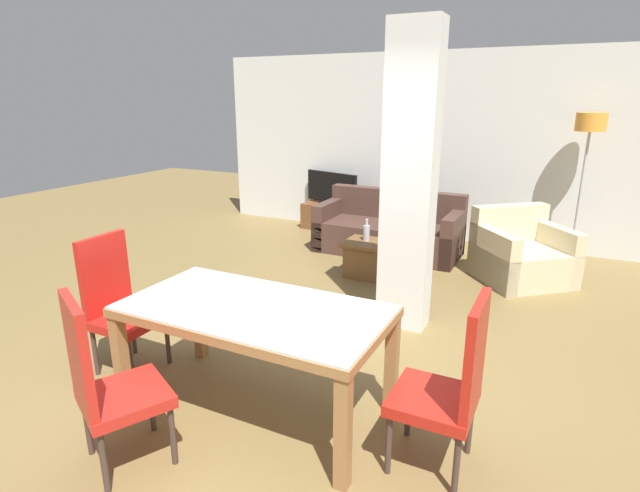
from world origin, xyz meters
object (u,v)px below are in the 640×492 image
sofa (389,232)px  dining_table (255,328)px  tv_stand (331,217)px  armchair (521,256)px  dining_chair_head_right (451,383)px  bottle (366,232)px  dining_chair_near_left (106,381)px  tv_screen (332,189)px  coffee_table (371,259)px  dining_chair_head_left (118,302)px  floor_lamp (589,137)px

sofa → dining_table: bearing=95.7°
tv_stand → armchair: bearing=-20.8°
dining_chair_head_right → bottle: dining_chair_head_right is taller
dining_chair_near_left → tv_screen: 5.60m
tv_screen → coffee_table: bearing=143.2°
dining_chair_head_right → dining_chair_near_left: (-1.73, -0.84, 0.00)m
dining_table → dining_chair_near_left: 0.95m
dining_table → dining_chair_head_left: bearing=180.0°
dining_chair_near_left → armchair: size_ratio=0.85×
coffee_table → tv_stand: size_ratio=0.69×
tv_screen → floor_lamp: size_ratio=0.51×
dining_chair_near_left → floor_lamp: size_ratio=0.57×
tv_stand → dining_chair_head_left: bearing=-85.5°
tv_stand → floor_lamp: size_ratio=0.49×
coffee_table → tv_screen: tv_screen is taller
dining_chair_head_right → tv_stand: 5.48m
coffee_table → bottle: bottle is taller
dining_chair_near_left → armchair: dining_chair_near_left is taller
coffee_table → dining_chair_head_right: bearing=-61.4°
sofa → tv_stand: (-1.24, 0.77, -0.08)m
dining_table → dining_chair_head_left: dining_chair_head_left is taller
dining_chair_near_left → floor_lamp: bearing=94.0°
floor_lamp → dining_chair_near_left: bearing=-113.3°
coffee_table → bottle: 0.32m
dining_chair_head_left → tv_stand: (-0.36, 4.63, -0.35)m
coffee_table → bottle: bearing=154.1°
dining_chair_head_left → tv_screen: (-0.36, 4.63, 0.10)m
dining_chair_near_left → tv_screen: (-1.19, 5.47, 0.10)m
dining_chair_near_left → sofa: (0.05, 4.70, -0.27)m
tv_stand → dining_chair_near_left: bearing=-77.7°
bottle → dining_chair_head_left: bearing=-107.8°
dining_chair_head_right → tv_screen: size_ratio=1.11×
floor_lamp → dining_chair_head_right: bearing=-97.5°
dining_chair_head_right → bottle: 3.30m
dining_chair_head_left → sofa: 3.97m
tv_stand → floor_lamp: (3.51, -0.08, 1.40)m
dining_table → coffee_table: 2.87m
sofa → tv_screen: tv_screen is taller
tv_stand → tv_screen: 0.46m
dining_table → coffee_table: dining_table is taller
bottle → floor_lamp: floor_lamp is taller
bottle → tv_screen: 2.18m
tv_stand → coffee_table: bearing=-52.6°
coffee_table → dining_chair_head_left: bearing=-109.7°
sofa → floor_lamp: (2.27, 0.69, 1.32)m
sofa → tv_screen: size_ratio=2.00×
dining_chair_head_left → coffee_table: dining_chair_head_left is taller
coffee_table → tv_stand: (-1.37, 1.79, -0.01)m
dining_chair_head_left → floor_lamp: floor_lamp is taller
dining_table → floor_lamp: 5.02m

